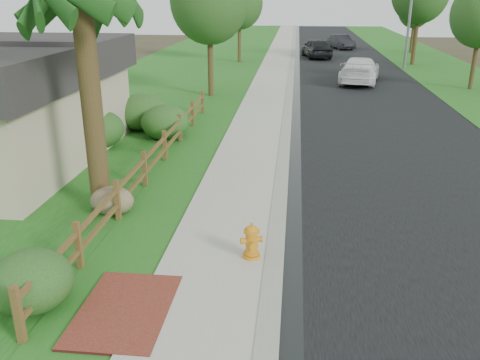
# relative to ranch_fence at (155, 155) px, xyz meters

# --- Properties ---
(ground) EXTENTS (120.00, 120.00, 0.00)m
(ground) POSITION_rel_ranch_fence_xyz_m (3.60, -6.40, -0.62)
(ground) COLOR #3A321F
(road) EXTENTS (8.00, 90.00, 0.02)m
(road) POSITION_rel_ranch_fence_xyz_m (8.20, 28.60, -0.61)
(road) COLOR black
(road) RESTS_ON ground
(curb) EXTENTS (0.40, 90.00, 0.12)m
(curb) POSITION_rel_ranch_fence_xyz_m (4.00, 28.60, -0.56)
(curb) COLOR gray
(curb) RESTS_ON ground
(wet_gutter) EXTENTS (0.50, 90.00, 0.00)m
(wet_gutter) POSITION_rel_ranch_fence_xyz_m (4.35, 28.60, -0.60)
(wet_gutter) COLOR black
(wet_gutter) RESTS_ON road
(sidewalk) EXTENTS (2.20, 90.00, 0.10)m
(sidewalk) POSITION_rel_ranch_fence_xyz_m (2.70, 28.60, -0.57)
(sidewalk) COLOR #A9A393
(sidewalk) RESTS_ON ground
(grass_strip) EXTENTS (1.60, 90.00, 0.06)m
(grass_strip) POSITION_rel_ranch_fence_xyz_m (0.80, 28.60, -0.59)
(grass_strip) COLOR #224F16
(grass_strip) RESTS_ON ground
(lawn_near) EXTENTS (9.00, 90.00, 0.04)m
(lawn_near) POSITION_rel_ranch_fence_xyz_m (-4.40, 28.60, -0.60)
(lawn_near) COLOR #224F16
(lawn_near) RESTS_ON ground
(verge_far) EXTENTS (6.00, 90.00, 0.04)m
(verge_far) POSITION_rel_ranch_fence_xyz_m (15.10, 28.60, -0.60)
(verge_far) COLOR #224F16
(verge_far) RESTS_ON ground
(brick_patch) EXTENTS (1.60, 2.40, 0.11)m
(brick_patch) POSITION_rel_ranch_fence_xyz_m (1.40, -7.40, -0.56)
(brick_patch) COLOR maroon
(brick_patch) RESTS_ON ground
(ranch_fence) EXTENTS (0.12, 16.92, 1.10)m
(ranch_fence) POSITION_rel_ranch_fence_xyz_m (0.00, 0.00, 0.00)
(ranch_fence) COLOR #4C3319
(ranch_fence) RESTS_ON ground
(fire_hydrant) EXTENTS (0.53, 0.43, 0.81)m
(fire_hydrant) POSITION_rel_ranch_fence_xyz_m (3.50, -5.26, -0.15)
(fire_hydrant) COLOR orange
(fire_hydrant) RESTS_ON sidewalk
(white_suv) EXTENTS (3.24, 5.79, 1.59)m
(white_suv) POSITION_rel_ranch_fence_xyz_m (8.31, 17.99, 0.20)
(white_suv) COLOR white
(white_suv) RESTS_ON road
(dark_car_mid) EXTENTS (2.83, 5.20, 1.68)m
(dark_car_mid) POSITION_rel_ranch_fence_xyz_m (6.06, 30.70, 0.24)
(dark_car_mid) COLOR black
(dark_car_mid) RESTS_ON road
(dark_car_far) EXTENTS (2.71, 4.38, 1.36)m
(dark_car_far) POSITION_rel_ranch_fence_xyz_m (8.72, 38.33, 0.08)
(dark_car_far) COLOR black
(dark_car_far) RESTS_ON road
(boulder) EXTENTS (1.24, 1.00, 0.76)m
(boulder) POSITION_rel_ranch_fence_xyz_m (-0.30, -3.19, -0.24)
(boulder) COLOR brown
(boulder) RESTS_ON ground
(shrub_a) EXTENTS (1.98, 1.98, 1.12)m
(shrub_a) POSITION_rel_ranch_fence_xyz_m (-0.30, -7.40, -0.06)
(shrub_a) COLOR #1C4217
(shrub_a) RESTS_ON ground
(shrub_b) EXTENTS (2.69, 2.69, 1.43)m
(shrub_b) POSITION_rel_ranch_fence_xyz_m (-2.89, 2.51, 0.10)
(shrub_b) COLOR #1C4217
(shrub_b) RESTS_ON ground
(shrub_c) EXTENTS (2.07, 2.07, 1.34)m
(shrub_c) POSITION_rel_ranch_fence_xyz_m (-0.69, 4.00, 0.05)
(shrub_c) COLOR #1C4217
(shrub_c) RESTS_ON ground
(shrub_d) EXTENTS (2.58, 2.58, 1.49)m
(shrub_d) POSITION_rel_ranch_fence_xyz_m (-2.03, 5.35, 0.13)
(shrub_d) COLOR #1C4217
(shrub_d) RESTS_ON ground
(tree_near_left) EXTENTS (4.10, 4.10, 7.27)m
(tree_near_left) POSITION_rel_ranch_fence_xyz_m (-0.30, 12.75, 4.38)
(tree_near_left) COLOR #3A2B17
(tree_near_left) RESTS_ON ground
(tree_mid_left) EXTENTS (3.70, 3.70, 6.61)m
(tree_mid_left) POSITION_rel_ranch_fence_xyz_m (-0.30, 27.17, 3.95)
(tree_mid_left) COLOR #3A2B17
(tree_mid_left) RESTS_ON ground
(tree_far_right) EXTENTS (3.00, 3.00, 5.54)m
(tree_far_right) POSITION_rel_ranch_fence_xyz_m (14.92, 35.23, 3.26)
(tree_far_right) COLOR #3A2B17
(tree_far_right) RESTS_ON ground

